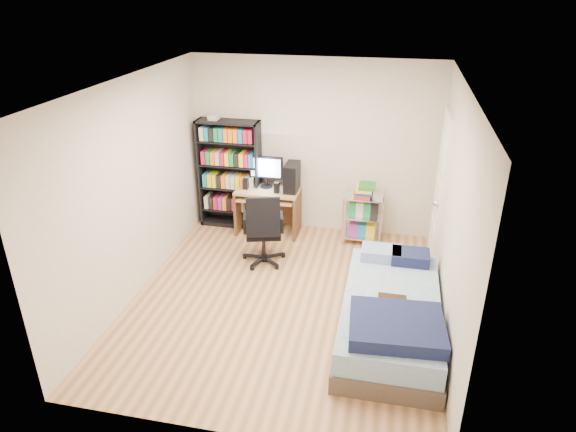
% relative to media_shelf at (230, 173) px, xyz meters
% --- Properties ---
extents(room, '(3.58, 4.08, 2.58)m').
position_rel_media_shelf_xyz_m(room, '(1.22, -1.84, 0.42)').
color(room, tan).
rests_on(room, ground).
extents(media_shelf, '(0.91, 0.30, 1.68)m').
position_rel_media_shelf_xyz_m(media_shelf, '(0.00, 0.00, 0.00)').
color(media_shelf, black).
rests_on(media_shelf, room).
extents(computer_desk, '(0.90, 0.52, 1.14)m').
position_rel_media_shelf_xyz_m(computer_desk, '(0.70, -0.10, -0.21)').
color(computer_desk, tan).
rests_on(computer_desk, room).
extents(office_chair, '(0.72, 0.72, 0.99)m').
position_rel_media_shelf_xyz_m(office_chair, '(0.77, -1.04, -0.51)').
color(office_chair, black).
rests_on(office_chair, room).
extents(wire_cart, '(0.55, 0.40, 0.87)m').
position_rel_media_shelf_xyz_m(wire_cart, '(1.99, -0.16, -0.26)').
color(wire_cart, silver).
rests_on(wire_cart, room).
extents(bed, '(1.02, 2.03, 0.58)m').
position_rel_media_shelf_xyz_m(bed, '(2.44, -2.24, -0.57)').
color(bed, brown).
rests_on(bed, room).
extents(door, '(0.12, 0.80, 2.00)m').
position_rel_media_shelf_xyz_m(door, '(2.94, -0.49, 0.17)').
color(door, white).
rests_on(door, room).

